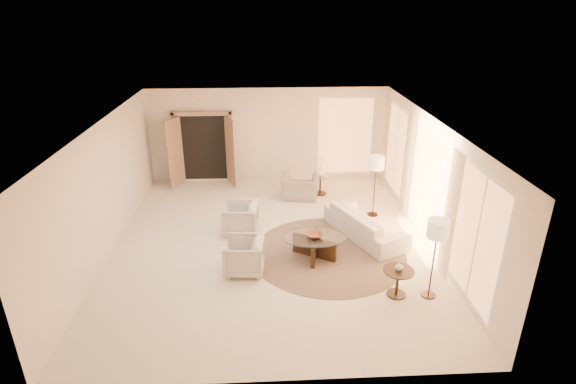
{
  "coord_description": "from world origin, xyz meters",
  "views": [
    {
      "loc": [
        -0.09,
        -8.91,
        5.08
      ],
      "look_at": [
        0.4,
        0.4,
        1.1
      ],
      "focal_mm": 28.0,
      "sensor_mm": 36.0,
      "label": 1
    }
  ],
  "objects_px": {
    "armchair_left": "(240,217)",
    "end_table": "(398,278)",
    "bowl": "(315,235)",
    "armchair_right": "(244,254)",
    "coffee_table": "(315,244)",
    "floor_lamp_far": "(438,232)",
    "floor_lamp_near": "(376,165)",
    "side_vase": "(321,171)",
    "sofa": "(365,224)",
    "accent_chair": "(300,183)",
    "end_vase": "(399,267)",
    "side_table": "(320,183)"
  },
  "relations": [
    {
      "from": "accent_chair",
      "to": "sofa",
      "type": "bearing_deg",
      "value": 129.32
    },
    {
      "from": "armchair_left",
      "to": "accent_chair",
      "type": "relative_size",
      "value": 0.79
    },
    {
      "from": "sofa",
      "to": "floor_lamp_far",
      "type": "xyz_separation_m",
      "value": [
        0.72,
        -2.33,
        1.01
      ]
    },
    {
      "from": "accent_chair",
      "to": "side_vase",
      "type": "bearing_deg",
      "value": -148.09
    },
    {
      "from": "armchair_right",
      "to": "accent_chair",
      "type": "height_order",
      "value": "accent_chair"
    },
    {
      "from": "sofa",
      "to": "floor_lamp_near",
      "type": "relative_size",
      "value": 1.39
    },
    {
      "from": "floor_lamp_near",
      "to": "side_vase",
      "type": "distance_m",
      "value": 1.98
    },
    {
      "from": "sofa",
      "to": "bowl",
      "type": "height_order",
      "value": "sofa"
    },
    {
      "from": "sofa",
      "to": "coffee_table",
      "type": "height_order",
      "value": "sofa"
    },
    {
      "from": "side_table",
      "to": "bowl",
      "type": "relative_size",
      "value": 1.63
    },
    {
      "from": "floor_lamp_far",
      "to": "armchair_left",
      "type": "bearing_deg",
      "value": 143.22
    },
    {
      "from": "armchair_left",
      "to": "coffee_table",
      "type": "height_order",
      "value": "armchair_left"
    },
    {
      "from": "armchair_right",
      "to": "floor_lamp_far",
      "type": "xyz_separation_m",
      "value": [
        3.47,
        -1.02,
        0.95
      ]
    },
    {
      "from": "coffee_table",
      "to": "end_vase",
      "type": "distance_m",
      "value": 2.02
    },
    {
      "from": "side_vase",
      "to": "bowl",
      "type": "bearing_deg",
      "value": -98.8
    },
    {
      "from": "armchair_right",
      "to": "floor_lamp_near",
      "type": "height_order",
      "value": "floor_lamp_near"
    },
    {
      "from": "end_table",
      "to": "end_vase",
      "type": "xyz_separation_m",
      "value": [
        0.0,
        0.0,
        0.24
      ]
    },
    {
      "from": "sofa",
      "to": "armchair_right",
      "type": "relative_size",
      "value": 2.82
    },
    {
      "from": "armchair_left",
      "to": "accent_chair",
      "type": "bearing_deg",
      "value": 146.22
    },
    {
      "from": "end_table",
      "to": "bowl",
      "type": "xyz_separation_m",
      "value": [
        -1.39,
        1.44,
        0.15
      ]
    },
    {
      "from": "sofa",
      "to": "armchair_right",
      "type": "bearing_deg",
      "value": 90.62
    },
    {
      "from": "sofa",
      "to": "side_table",
      "type": "relative_size",
      "value": 4.01
    },
    {
      "from": "side_vase",
      "to": "coffee_table",
      "type": "bearing_deg",
      "value": -98.8
    },
    {
      "from": "armchair_left",
      "to": "end_table",
      "type": "distance_m",
      "value": 4.01
    },
    {
      "from": "end_table",
      "to": "floor_lamp_far",
      "type": "bearing_deg",
      "value": -5.53
    },
    {
      "from": "armchair_left",
      "to": "armchair_right",
      "type": "xyz_separation_m",
      "value": [
        0.14,
        -1.68,
        -0.01
      ]
    },
    {
      "from": "bowl",
      "to": "armchair_left",
      "type": "bearing_deg",
      "value": 143.45
    },
    {
      "from": "coffee_table",
      "to": "end_vase",
      "type": "relative_size",
      "value": 11.44
    },
    {
      "from": "accent_chair",
      "to": "bowl",
      "type": "relative_size",
      "value": 2.97
    },
    {
      "from": "armchair_right",
      "to": "floor_lamp_far",
      "type": "height_order",
      "value": "floor_lamp_far"
    },
    {
      "from": "sofa",
      "to": "armchair_left",
      "type": "relative_size",
      "value": 2.78
    },
    {
      "from": "bowl",
      "to": "side_vase",
      "type": "height_order",
      "value": "side_vase"
    },
    {
      "from": "coffee_table",
      "to": "accent_chair",
      "type": "bearing_deg",
      "value": 91.28
    },
    {
      "from": "armchair_left",
      "to": "armchair_right",
      "type": "height_order",
      "value": "armchair_left"
    },
    {
      "from": "coffee_table",
      "to": "side_table",
      "type": "height_order",
      "value": "side_table"
    },
    {
      "from": "side_vase",
      "to": "armchair_left",
      "type": "bearing_deg",
      "value": -134.5
    },
    {
      "from": "side_table",
      "to": "bowl",
      "type": "height_order",
      "value": "bowl"
    },
    {
      "from": "armchair_left",
      "to": "floor_lamp_far",
      "type": "distance_m",
      "value": 4.6
    },
    {
      "from": "armchair_right",
      "to": "bowl",
      "type": "xyz_separation_m",
      "value": [
        1.48,
        0.48,
        0.13
      ]
    },
    {
      "from": "accent_chair",
      "to": "floor_lamp_far",
      "type": "height_order",
      "value": "floor_lamp_far"
    },
    {
      "from": "armchair_right",
      "to": "side_table",
      "type": "bearing_deg",
      "value": 156.96
    },
    {
      "from": "coffee_table",
      "to": "floor_lamp_far",
      "type": "bearing_deg",
      "value": -36.96
    },
    {
      "from": "armchair_left",
      "to": "coffee_table",
      "type": "bearing_deg",
      "value": 58.38
    },
    {
      "from": "floor_lamp_near",
      "to": "floor_lamp_far",
      "type": "distance_m",
      "value": 3.46
    },
    {
      "from": "armchair_left",
      "to": "side_vase",
      "type": "height_order",
      "value": "side_vase"
    },
    {
      "from": "armchair_right",
      "to": "coffee_table",
      "type": "relative_size",
      "value": 0.45
    },
    {
      "from": "armchair_left",
      "to": "floor_lamp_far",
      "type": "height_order",
      "value": "floor_lamp_far"
    },
    {
      "from": "end_vase",
      "to": "side_vase",
      "type": "distance_m",
      "value": 4.91
    },
    {
      "from": "floor_lamp_near",
      "to": "side_table",
      "type": "bearing_deg",
      "value": 129.63
    },
    {
      "from": "sofa",
      "to": "accent_chair",
      "type": "xyz_separation_m",
      "value": [
        -1.33,
        2.31,
        0.11
      ]
    }
  ]
}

